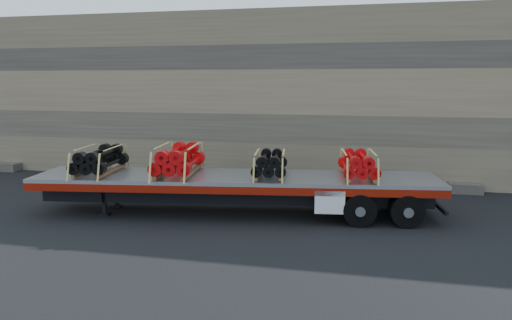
{
  "coord_description": "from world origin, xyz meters",
  "views": [
    {
      "loc": [
        3.63,
        -14.88,
        4.14
      ],
      "look_at": [
        -0.18,
        1.04,
        1.54
      ],
      "focal_mm": 35.0,
      "sensor_mm": 36.0,
      "label": 1
    }
  ],
  "objects_px": {
    "trailer": "(235,195)",
    "bundle_rear": "(358,165)",
    "bundle_front": "(100,161)",
    "bundle_midfront": "(178,161)",
    "bundle_midrear": "(270,164)"
  },
  "relations": [
    {
      "from": "trailer",
      "to": "bundle_front",
      "type": "distance_m",
      "value": 4.43
    },
    {
      "from": "bundle_midrear",
      "to": "trailer",
      "type": "bearing_deg",
      "value": 180.0
    },
    {
      "from": "bundle_midfront",
      "to": "bundle_midrear",
      "type": "height_order",
      "value": "bundle_midfront"
    },
    {
      "from": "trailer",
      "to": "bundle_front",
      "type": "height_order",
      "value": "bundle_front"
    },
    {
      "from": "trailer",
      "to": "bundle_midfront",
      "type": "distance_m",
      "value": 2.07
    },
    {
      "from": "bundle_midfront",
      "to": "trailer",
      "type": "bearing_deg",
      "value": 0.0
    },
    {
      "from": "bundle_midfront",
      "to": "bundle_midrear",
      "type": "distance_m",
      "value": 2.87
    },
    {
      "from": "bundle_midfront",
      "to": "bundle_midrear",
      "type": "xyz_separation_m",
      "value": [
        2.84,
        0.44,
        -0.08
      ]
    },
    {
      "from": "bundle_front",
      "to": "bundle_midfront",
      "type": "relative_size",
      "value": 0.91
    },
    {
      "from": "trailer",
      "to": "bundle_rear",
      "type": "xyz_separation_m",
      "value": [
        3.73,
        0.57,
        0.99
      ]
    },
    {
      "from": "trailer",
      "to": "bundle_midrear",
      "type": "distance_m",
      "value": 1.47
    },
    {
      "from": "bundle_midrear",
      "to": "bundle_midfront",
      "type": "bearing_deg",
      "value": 180.0
    },
    {
      "from": "bundle_midfront",
      "to": "bundle_front",
      "type": "bearing_deg",
      "value": 180.0
    },
    {
      "from": "bundle_front",
      "to": "bundle_midfront",
      "type": "distance_m",
      "value": 2.54
    },
    {
      "from": "bundle_midrear",
      "to": "bundle_rear",
      "type": "height_order",
      "value": "bundle_rear"
    }
  ]
}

